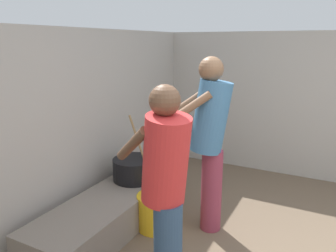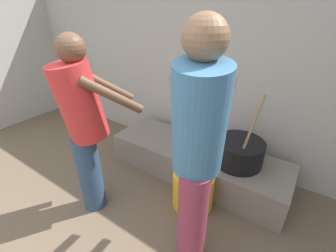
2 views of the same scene
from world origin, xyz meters
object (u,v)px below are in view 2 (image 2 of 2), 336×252
object	(u,v)px
cooking_pot_main	(239,152)
bucket_yellow_plastic	(193,189)
cook_in_red_shirt	(84,122)
cook_in_blue_shirt	(197,148)

from	to	relation	value
cooking_pot_main	bucket_yellow_plastic	distance (m)	0.56
cooking_pot_main	cook_in_red_shirt	bearing A→B (deg)	-137.54
cook_in_blue_shirt	bucket_yellow_plastic	bearing A→B (deg)	116.49
cooking_pot_main	cook_in_blue_shirt	xyz separation A→B (m)	(-0.03, -0.86, 0.51)
cook_in_blue_shirt	cooking_pot_main	bearing A→B (deg)	87.99
cooking_pot_main	bucket_yellow_plastic	world-z (taller)	cooking_pot_main
cooking_pot_main	cook_in_blue_shirt	distance (m)	1.00
cooking_pot_main	bucket_yellow_plastic	bearing A→B (deg)	-121.32
cook_in_red_shirt	bucket_yellow_plastic	bearing A→B (deg)	33.73
cook_in_red_shirt	bucket_yellow_plastic	size ratio (longest dim) A/B	4.05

